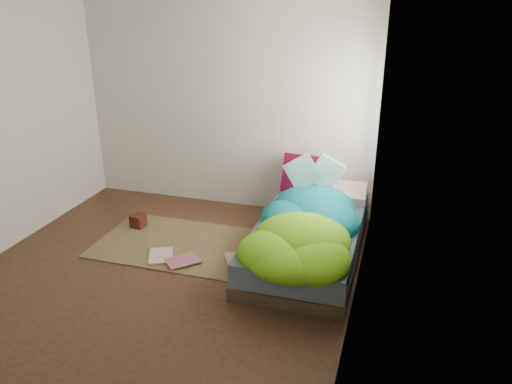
# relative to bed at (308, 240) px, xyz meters

# --- Properties ---
(ground) EXTENTS (3.50, 3.50, 0.00)m
(ground) POSITION_rel_bed_xyz_m (-1.22, -0.72, -0.17)
(ground) COLOR #3A2516
(ground) RESTS_ON ground
(room_walls) EXTENTS (3.54, 3.54, 2.62)m
(room_walls) POSITION_rel_bed_xyz_m (-1.21, -0.71, 1.46)
(room_walls) COLOR silver
(room_walls) RESTS_ON ground
(bed) EXTENTS (1.00, 2.00, 0.34)m
(bed) POSITION_rel_bed_xyz_m (0.00, 0.00, 0.00)
(bed) COLOR #352D1D
(bed) RESTS_ON ground
(duvet) EXTENTS (0.96, 1.84, 0.34)m
(duvet) POSITION_rel_bed_xyz_m (0.00, -0.22, 0.34)
(duvet) COLOR #075177
(duvet) RESTS_ON bed
(rug) EXTENTS (1.60, 1.10, 0.01)m
(rug) POSITION_rel_bed_xyz_m (-1.37, -0.17, -0.16)
(rug) COLOR brown
(rug) RESTS_ON ground
(pillow_floral) EXTENTS (0.60, 0.39, 0.13)m
(pillow_floral) POSITION_rel_bed_xyz_m (0.18, 0.72, 0.24)
(pillow_floral) COLOR #EFE4CE
(pillow_floral) RESTS_ON bed
(pillow_magenta) EXTENTS (0.45, 0.19, 0.44)m
(pillow_magenta) POSITION_rel_bed_xyz_m (-0.23, 0.79, 0.39)
(pillow_magenta) COLOR #460426
(pillow_magenta) RESTS_ON bed
(open_book) EXTENTS (0.51, 0.24, 0.30)m
(open_book) POSITION_rel_bed_xyz_m (-0.03, 0.40, 0.66)
(open_book) COLOR #2D8C2E
(open_book) RESTS_ON duvet
(wooden_box) EXTENTS (0.16, 0.16, 0.14)m
(wooden_box) POSITION_rel_bed_xyz_m (-1.93, 0.07, -0.09)
(wooden_box) COLOR #3C180D
(wooden_box) RESTS_ON rug
(floor_book_a) EXTENTS (0.35, 0.39, 0.02)m
(floor_book_a) POSITION_rel_bed_xyz_m (-1.48, -0.54, -0.14)
(floor_book_a) COLOR white
(floor_book_a) RESTS_ON rug
(floor_book_b) EXTENTS (0.38, 0.39, 0.03)m
(floor_book_b) POSITION_rel_bed_xyz_m (-1.21, -0.45, -0.14)
(floor_book_b) COLOR #CB7580
(floor_book_b) RESTS_ON rug
(floor_book_c) EXTENTS (0.37, 0.40, 0.02)m
(floor_book_c) POSITION_rel_bed_xyz_m (-0.71, -0.41, -0.14)
(floor_book_c) COLOR tan
(floor_book_c) RESTS_ON rug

